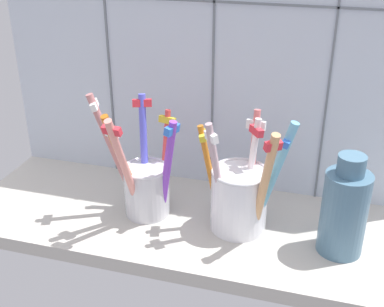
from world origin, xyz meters
TOP-DOWN VIEW (x-y plane):
  - counter_slab at (0.00, 0.00)cm, footprint 64.00×22.00cm
  - tile_wall_back at (-0.00, 12.00)cm, footprint 64.00×2.20cm
  - toothbrush_cup_left at (-6.65, -0.17)cm, footprint 12.19×12.21cm
  - toothbrush_cup_right at (6.68, 0.02)cm, footprint 12.56×9.20cm
  - ceramic_vase at (19.71, -1.42)cm, footprint 5.59×5.59cm

SIDE VIEW (x-z plane):
  - counter_slab at x=0.00cm, z-range 0.00..2.00cm
  - toothbrush_cup_left at x=-6.65cm, z-range -1.78..16.02cm
  - toothbrush_cup_right at x=6.68cm, z-range -1.14..15.49cm
  - ceramic_vase at x=19.71cm, z-range 1.26..14.55cm
  - tile_wall_back at x=0.00cm, z-range 0.00..45.00cm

